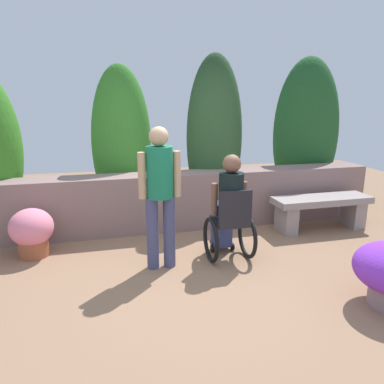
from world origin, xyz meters
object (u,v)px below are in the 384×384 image
at_px(stone_bench, 321,208).
at_px(flower_pot_purple_near, 32,231).
at_px(person_in_wheelchair, 229,211).
at_px(person_standing_companion, 160,189).

distance_m(stone_bench, flower_pot_purple_near, 4.13).
height_order(stone_bench, person_in_wheelchair, person_in_wheelchair).
bearing_deg(person_standing_companion, stone_bench, 10.92).
relative_size(stone_bench, person_in_wheelchair, 1.14).
bearing_deg(person_in_wheelchair, person_standing_companion, -174.53).
bearing_deg(stone_bench, person_standing_companion, -163.54).
distance_m(stone_bench, person_standing_companion, 2.76).
bearing_deg(flower_pot_purple_near, stone_bench, -0.23).
height_order(person_in_wheelchair, person_standing_companion, person_standing_companion).
xyz_separation_m(person_standing_companion, flower_pot_purple_near, (-1.53, 0.72, -0.63)).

